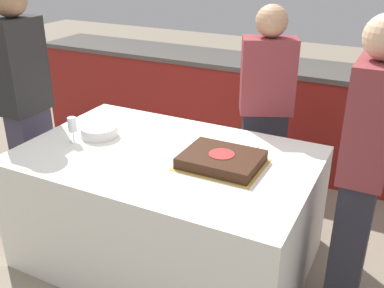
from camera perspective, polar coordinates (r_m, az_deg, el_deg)
The scene contains 10 objects.
ground_plane at distance 3.01m, azimuth -3.02°, elevation -13.96°, with size 14.00×14.00×0.00m, color gray.
back_counter at distance 4.10m, azimuth 8.17°, elevation 4.14°, with size 4.40×0.58×0.92m.
dining_table at distance 2.80m, azimuth -3.18°, elevation -8.06°, with size 1.71×1.10×0.74m.
cake at distance 2.48m, azimuth 3.76°, elevation -2.00°, with size 0.46×0.37×0.07m.
plate_stack at distance 2.90m, azimuth -11.68°, elevation 1.59°, with size 0.23×0.23×0.07m.
wine_glass at distance 2.82m, azimuth -14.97°, elevation 2.29°, with size 0.06×0.06×0.16m.
side_plate_near_cake at distance 2.75m, azimuth 6.74°, elevation -0.06°, with size 0.17×0.17×0.00m.
person_cutting_cake at distance 3.12m, azimuth 9.27°, elevation 3.86°, with size 0.40×0.33×1.51m.
person_seated_left at distance 3.21m, azimuth -20.39°, elevation 4.95°, with size 0.22×0.32×1.66m.
person_seated_right at distance 2.28m, azimuth 20.73°, elevation -4.19°, with size 0.20×0.34×1.61m.
Camera 1 is at (1.20, -2.03, 1.88)m, focal length 42.00 mm.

